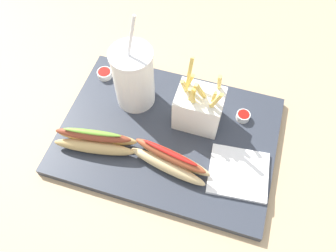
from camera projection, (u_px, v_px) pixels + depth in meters
ground_plane at (168, 139)px, 0.81m from camera, size 2.40×2.40×0.02m
food_tray at (168, 135)px, 0.80m from camera, size 0.49×0.35×0.02m
soda_cup at (134, 77)px, 0.77m from camera, size 0.10×0.10×0.25m
fries_basket at (199, 108)px, 0.76m from camera, size 0.10×0.09×0.17m
hot_dog_1 at (95, 140)px, 0.75m from camera, size 0.19×0.08×0.07m
hot_dog_2 at (170, 160)px, 0.72m from camera, size 0.18×0.08×0.07m
ketchup_cup_1 at (243, 116)px, 0.80m from camera, size 0.03×0.03×0.02m
ketchup_cup_2 at (105, 74)px, 0.87m from camera, size 0.04×0.04×0.02m
napkin_stack at (238, 173)px, 0.73m from camera, size 0.14×0.13×0.01m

